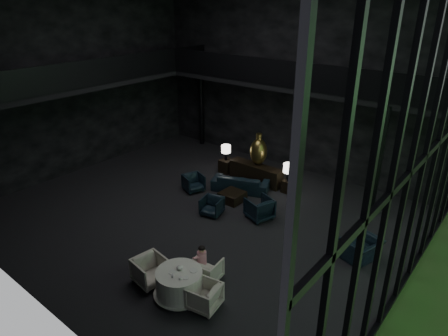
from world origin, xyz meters
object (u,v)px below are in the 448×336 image
Objects in this scene: side_table_right at (289,186)px; window_armchair at (361,246)px; table_lamp_right at (289,169)px; lounge_armchair_east at (259,206)px; console at (256,173)px; dining_chair_west at (150,268)px; dining_chair_north at (207,269)px; child at (202,255)px; lounge_armchair_west at (194,182)px; table_lamp_left at (226,150)px; lounge_armchair_south at (212,206)px; bronze_urn at (258,151)px; dining_chair_east at (204,295)px; sofa at (241,179)px; side_table_left at (226,166)px; coffee_table at (232,197)px; dining_table at (179,285)px.

window_armchair reaches higher than side_table_right.
table_lamp_right is 2.44m from lounge_armchair_east.
console is 2.67× the size of dining_chair_west.
lounge_armchair_east reaches higher than dining_chair_west.
dining_chair_north is 1.28× the size of child.
window_armchair is at bearing -70.02° from lounge_armchair_west.
table_lamp_left is 1.01× the size of lounge_armchair_south.
lounge_armchair_east is 0.92× the size of window_armchair.
child reaches higher than dining_chair_north.
bronze_urn reaches higher than table_lamp_left.
dining_chair_east is at bearing -76.29° from table_lamp_right.
console is 7.72m from dining_chair_east.
window_armchair is 1.83× the size of child.
table_lamp_right is at bearing -82.12° from child.
table_lamp_left reaches higher than table_lamp_right.
sofa is 5.75m from window_armchair.
bronze_urn is at bearing 5.14° from side_table_left.
lounge_armchair_east is at bearing -52.72° from console.
sofa is 2.99× the size of coffee_table.
lounge_armchair_south is (0.37, -3.44, -1.00)m from bronze_urn.
child is (4.04, -6.09, -0.36)m from table_lamp_left.
dining_chair_west is (3.09, -7.19, 0.16)m from side_table_left.
coffee_table is (0.31, -2.15, -1.16)m from bronze_urn.
dining_chair_west is at bearing 35.36° from dining_chair_north.
bronze_urn reaches higher than dining_table.
table_lamp_right is 4.69m from window_armchair.
child is at bearing -62.61° from coffee_table.
table_lamp_left is at bearing -55.32° from sofa.
side_table_right is at bearing -4.09° from bronze_urn.
lounge_armchair_west is 1.35× the size of child.
bronze_urn is 2.56× the size of side_table_right.
bronze_urn is at bearing -164.99° from dining_chair_east.
table_lamp_left reaches higher than side_table_left.
side_table_right is 0.68× the size of lounge_armchair_west.
console is 3.32m from lounge_armchair_south.
lounge_armchair_west is at bearing -143.86° from table_lamp_right.
dining_table is at bearing -118.83° from lounge_armchair_west.
side_table_right is at bearing -167.45° from sofa.
dining_chair_west is at bearing 15.82° from lounge_armchair_east.
table_lamp_right is at bearing 97.20° from dining_table.
lounge_armchair_south is (1.83, -0.99, -0.04)m from lounge_armchair_west.
dining_table is 0.93m from dining_chair_north.
window_armchair is (5.57, -1.41, -0.03)m from sofa.
child is (2.44, -5.04, 0.24)m from sofa.
table_lamp_left is at bearing -173.81° from bronze_urn.
dining_table is (0.88, -7.09, 0.07)m from side_table_right.
dining_chair_east reaches higher than side_table_right.
coffee_table is (0.31, -0.93, -0.30)m from sofa.
dining_chair_north reaches higher than coffee_table.
lounge_armchair_west is 6.18m from dining_table.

